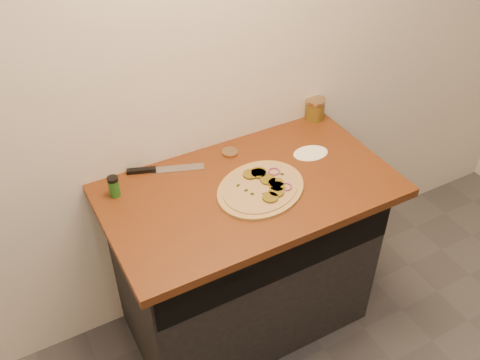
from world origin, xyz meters
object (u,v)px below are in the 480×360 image
spice_shaker (114,186)px  pizza (262,188)px  chefs_knife (159,170)px  salsa_jar (315,109)px

spice_shaker → pizza: bearing=-25.0°
pizza → chefs_knife: (-0.32, 0.32, -0.00)m
salsa_jar → pizza: bearing=-145.1°
pizza → spice_shaker: size_ratio=5.70×
chefs_knife → spice_shaker: bearing=-162.4°
chefs_knife → spice_shaker: (-0.21, -0.07, 0.04)m
pizza → salsa_jar: salsa_jar is taller
pizza → spice_shaker: bearing=155.0°
pizza → chefs_knife: bearing=135.4°
pizza → chefs_knife: 0.45m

